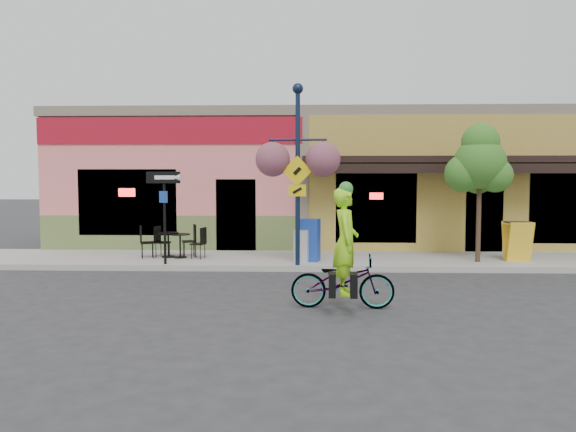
{
  "coord_description": "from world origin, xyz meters",
  "views": [
    {
      "loc": [
        -0.86,
        -13.37,
        2.37
      ],
      "look_at": [
        -1.33,
        0.5,
        1.4
      ],
      "focal_mm": 35.0,
      "sensor_mm": 36.0,
      "label": 1
    }
  ],
  "objects_px": {
    "bicycle": "(342,281)",
    "newspaper_box_grey": "(303,246)",
    "cyclist_rider": "(345,255)",
    "street_tree": "(479,192)",
    "lamp_post": "(298,175)",
    "newspaper_box_blue": "(310,240)",
    "one_way_sign": "(165,218)",
    "building": "(330,180)"
  },
  "relations": [
    {
      "from": "bicycle",
      "to": "one_way_sign",
      "type": "distance_m",
      "value": 5.92
    },
    {
      "from": "cyclist_rider",
      "to": "newspaper_box_blue",
      "type": "xyz_separation_m",
      "value": [
        -0.62,
        4.68,
        -0.26
      ]
    },
    {
      "from": "one_way_sign",
      "to": "street_tree",
      "type": "relative_size",
      "value": 0.65
    },
    {
      "from": "building",
      "to": "newspaper_box_grey",
      "type": "bearing_deg",
      "value": -98.8
    },
    {
      "from": "one_way_sign",
      "to": "newspaper_box_blue",
      "type": "relative_size",
      "value": 2.12
    },
    {
      "from": "lamp_post",
      "to": "one_way_sign",
      "type": "height_order",
      "value": "lamp_post"
    },
    {
      "from": "bicycle",
      "to": "newspaper_box_grey",
      "type": "bearing_deg",
      "value": 12.06
    },
    {
      "from": "cyclist_rider",
      "to": "newspaper_box_blue",
      "type": "relative_size",
      "value": 1.73
    },
    {
      "from": "cyclist_rider",
      "to": "newspaper_box_grey",
      "type": "height_order",
      "value": "cyclist_rider"
    },
    {
      "from": "one_way_sign",
      "to": "newspaper_box_blue",
      "type": "bearing_deg",
      "value": 18.31
    },
    {
      "from": "lamp_post",
      "to": "street_tree",
      "type": "relative_size",
      "value": 1.25
    },
    {
      "from": "bicycle",
      "to": "lamp_post",
      "type": "bearing_deg",
      "value": 15.32
    },
    {
      "from": "one_way_sign",
      "to": "newspaper_box_blue",
      "type": "distance_m",
      "value": 3.79
    },
    {
      "from": "newspaper_box_grey",
      "to": "newspaper_box_blue",
      "type": "bearing_deg",
      "value": 44.16
    },
    {
      "from": "newspaper_box_blue",
      "to": "newspaper_box_grey",
      "type": "relative_size",
      "value": 1.33
    },
    {
      "from": "building",
      "to": "newspaper_box_grey",
      "type": "height_order",
      "value": "building"
    },
    {
      "from": "lamp_post",
      "to": "one_way_sign",
      "type": "relative_size",
      "value": 1.93
    },
    {
      "from": "lamp_post",
      "to": "street_tree",
      "type": "xyz_separation_m",
      "value": [
        4.71,
        0.7,
        -0.45
      ]
    },
    {
      "from": "newspaper_box_blue",
      "to": "street_tree",
      "type": "height_order",
      "value": "street_tree"
    },
    {
      "from": "cyclist_rider",
      "to": "lamp_post",
      "type": "relative_size",
      "value": 0.42
    },
    {
      "from": "bicycle",
      "to": "newspaper_box_grey",
      "type": "height_order",
      "value": "newspaper_box_grey"
    },
    {
      "from": "cyclist_rider",
      "to": "one_way_sign",
      "type": "distance_m",
      "value": 5.91
    },
    {
      "from": "one_way_sign",
      "to": "bicycle",
      "type": "bearing_deg",
      "value": -35.15
    },
    {
      "from": "building",
      "to": "newspaper_box_blue",
      "type": "height_order",
      "value": "building"
    },
    {
      "from": "cyclist_rider",
      "to": "street_tree",
      "type": "xyz_separation_m",
      "value": [
        3.78,
        4.69,
        1.01
      ]
    },
    {
      "from": "lamp_post",
      "to": "newspaper_box_blue",
      "type": "relative_size",
      "value": 4.08
    },
    {
      "from": "one_way_sign",
      "to": "street_tree",
      "type": "xyz_separation_m",
      "value": [
        8.09,
        0.66,
        0.64
      ]
    },
    {
      "from": "street_tree",
      "to": "lamp_post",
      "type": "bearing_deg",
      "value": -171.49
    },
    {
      "from": "street_tree",
      "to": "building",
      "type": "bearing_deg",
      "value": 120.46
    },
    {
      "from": "bicycle",
      "to": "newspaper_box_grey",
      "type": "distance_m",
      "value": 4.68
    },
    {
      "from": "newspaper_box_blue",
      "to": "street_tree",
      "type": "relative_size",
      "value": 0.31
    },
    {
      "from": "one_way_sign",
      "to": "building",
      "type": "bearing_deg",
      "value": 64.98
    },
    {
      "from": "newspaper_box_grey",
      "to": "street_tree",
      "type": "xyz_separation_m",
      "value": [
        4.58,
        0.07,
        1.4
      ]
    },
    {
      "from": "one_way_sign",
      "to": "newspaper_box_grey",
      "type": "relative_size",
      "value": 2.82
    },
    {
      "from": "one_way_sign",
      "to": "newspaper_box_blue",
      "type": "xyz_separation_m",
      "value": [
        3.68,
        0.65,
        -0.62
      ]
    },
    {
      "from": "cyclist_rider",
      "to": "street_tree",
      "type": "bearing_deg",
      "value": -35.99
    },
    {
      "from": "cyclist_rider",
      "to": "lamp_post",
      "type": "bearing_deg",
      "value": 16.01
    },
    {
      "from": "lamp_post",
      "to": "bicycle",
      "type": "bearing_deg",
      "value": -74.23
    },
    {
      "from": "street_tree",
      "to": "one_way_sign",
      "type": "bearing_deg",
      "value": -175.37
    },
    {
      "from": "cyclist_rider",
      "to": "street_tree",
      "type": "relative_size",
      "value": 0.53
    },
    {
      "from": "one_way_sign",
      "to": "newspaper_box_blue",
      "type": "height_order",
      "value": "one_way_sign"
    },
    {
      "from": "cyclist_rider",
      "to": "street_tree",
      "type": "distance_m",
      "value": 6.11
    }
  ]
}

